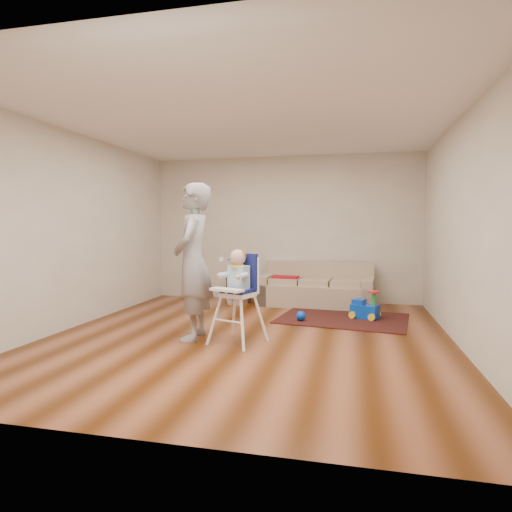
% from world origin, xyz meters
% --- Properties ---
extents(ground, '(5.50, 5.50, 0.00)m').
position_xyz_m(ground, '(0.00, 0.00, 0.00)').
color(ground, '#471E04').
rests_on(ground, ground).
extents(room_envelope, '(5.04, 5.52, 2.72)m').
position_xyz_m(room_envelope, '(0.00, 0.53, 1.88)').
color(room_envelope, beige).
rests_on(room_envelope, ground).
extents(sofa, '(2.02, 0.97, 0.76)m').
position_xyz_m(sofa, '(0.65, 2.30, 0.38)').
color(sofa, gray).
rests_on(sofa, ground).
extents(side_table, '(0.47, 0.47, 0.47)m').
position_xyz_m(side_table, '(-0.76, 2.49, 0.24)').
color(side_table, black).
rests_on(side_table, ground).
extents(area_rug, '(2.05, 1.65, 0.01)m').
position_xyz_m(area_rug, '(1.15, 1.31, 0.01)').
color(area_rug, black).
rests_on(area_rug, ground).
extents(ride_on_toy, '(0.47, 0.40, 0.43)m').
position_xyz_m(ride_on_toy, '(1.47, 1.38, 0.23)').
color(ride_on_toy, '#083FC8').
rests_on(ride_on_toy, area_rug).
extents(toy_ball, '(0.14, 0.14, 0.14)m').
position_xyz_m(toy_ball, '(0.55, 0.98, 0.09)').
color(toy_ball, '#083FC8').
rests_on(toy_ball, area_rug).
extents(high_chair, '(0.67, 0.67, 1.14)m').
position_xyz_m(high_chair, '(-0.06, -0.34, 0.55)').
color(high_chair, white).
rests_on(high_chair, ground).
extents(adult, '(0.56, 0.76, 1.93)m').
position_xyz_m(adult, '(-0.64, -0.28, 0.97)').
color(adult, gray).
rests_on(adult, ground).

